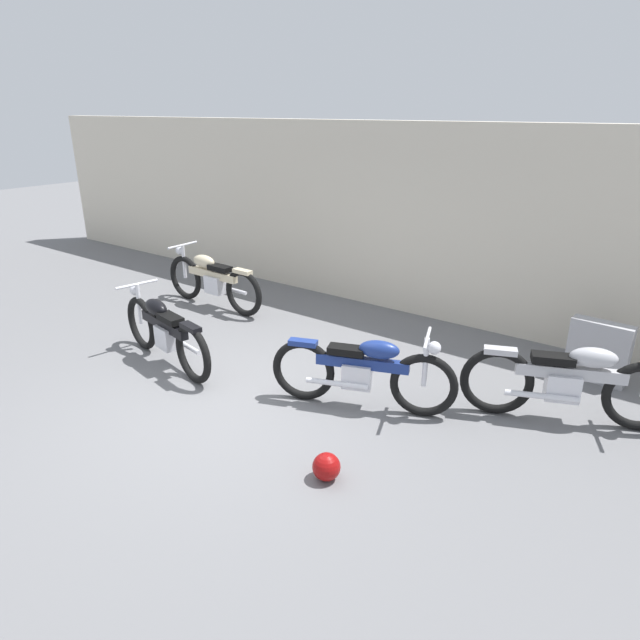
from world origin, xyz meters
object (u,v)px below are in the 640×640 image
object	(u,v)px
stone_marker	(598,352)
motorcycle_black	(164,331)
motorcycle_blue	(364,371)
helmet	(326,467)
motorcycle_cream	(212,280)
motorcycle_silver	(571,381)

from	to	relation	value
stone_marker	motorcycle_black	xyz separation A→B (m)	(-4.61, -2.80, 0.08)
motorcycle_blue	motorcycle_black	distance (m)	2.73
helmet	motorcycle_cream	world-z (taller)	motorcycle_cream
motorcycle_black	motorcycle_blue	bearing A→B (deg)	-157.10
motorcycle_black	motorcycle_silver	distance (m)	4.83
stone_marker	motorcycle_cream	xyz separation A→B (m)	(-5.75, -0.89, 0.09)
motorcycle_silver	helmet	bearing A→B (deg)	-145.17
motorcycle_cream	motorcycle_blue	world-z (taller)	motorcycle_cream
helmet	motorcycle_silver	bearing A→B (deg)	57.41
motorcycle_blue	motorcycle_black	bearing A→B (deg)	171.12
motorcycle_cream	motorcycle_blue	xyz separation A→B (m)	(3.81, -1.36, -0.02)
motorcycle_cream	motorcycle_black	bearing A→B (deg)	122.01
motorcycle_blue	motorcycle_silver	xyz separation A→B (m)	(1.90, 1.03, 0.03)
stone_marker	motorcycle_cream	distance (m)	5.82
stone_marker	motorcycle_cream	size ratio (longest dim) A/B	0.35
motorcycle_black	stone_marker	bearing A→B (deg)	-137.46
motorcycle_blue	motorcycle_silver	size ratio (longest dim) A/B	0.96
helmet	motorcycle_blue	xyz separation A→B (m)	(-0.42, 1.28, 0.32)
motorcycle_black	motorcycle_cream	bearing A→B (deg)	-47.84
stone_marker	motorcycle_black	distance (m)	5.39
motorcycle_blue	motorcycle_silver	distance (m)	2.16
motorcycle_blue	motorcycle_silver	bearing A→B (deg)	7.93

